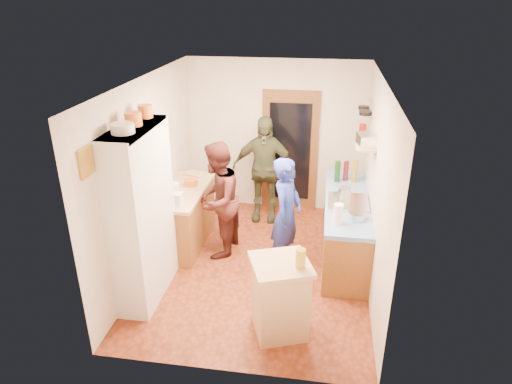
% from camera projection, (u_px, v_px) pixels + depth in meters
% --- Properties ---
extents(floor, '(3.00, 4.00, 0.02)m').
position_uv_depth(floor, '(258.00, 266.00, 6.51)').
color(floor, brown).
rests_on(floor, ground).
extents(ceiling, '(3.00, 4.00, 0.02)m').
position_uv_depth(ceiling, '(259.00, 80.00, 5.44)').
color(ceiling, silver).
rests_on(ceiling, ground).
extents(wall_back, '(3.00, 0.02, 2.60)m').
position_uv_depth(wall_back, '(276.00, 136.00, 7.79)').
color(wall_back, silver).
rests_on(wall_back, ground).
extents(wall_front, '(3.00, 0.02, 2.60)m').
position_uv_depth(wall_front, '(226.00, 265.00, 4.16)').
color(wall_front, silver).
rests_on(wall_front, ground).
extents(wall_left, '(0.02, 4.00, 2.60)m').
position_uv_depth(wall_left, '(148.00, 174.00, 6.18)').
color(wall_left, silver).
rests_on(wall_left, ground).
extents(wall_right, '(0.02, 4.00, 2.60)m').
position_uv_depth(wall_right, '(376.00, 188.00, 5.76)').
color(wall_right, silver).
rests_on(wall_right, ground).
extents(door_frame, '(0.95, 0.06, 2.10)m').
position_uv_depth(door_frame, '(290.00, 152.00, 7.82)').
color(door_frame, brown).
rests_on(door_frame, ground).
extents(door_glass, '(0.70, 0.02, 1.70)m').
position_uv_depth(door_glass, '(290.00, 152.00, 7.79)').
color(door_glass, black).
rests_on(door_glass, door_frame).
extents(hutch_body, '(0.40, 1.20, 2.20)m').
position_uv_depth(hutch_body, '(142.00, 215.00, 5.51)').
color(hutch_body, silver).
rests_on(hutch_body, ground).
extents(hutch_top_shelf, '(0.40, 1.14, 0.04)m').
position_uv_depth(hutch_top_shelf, '(133.00, 129.00, 5.07)').
color(hutch_top_shelf, silver).
rests_on(hutch_top_shelf, hutch_body).
extents(plate_stack, '(0.25, 0.25, 0.10)m').
position_uv_depth(plate_stack, '(123.00, 128.00, 4.82)').
color(plate_stack, white).
rests_on(plate_stack, hutch_top_shelf).
extents(orange_pot_a, '(0.19, 0.19, 0.15)m').
position_uv_depth(orange_pot_a, '(133.00, 119.00, 5.08)').
color(orange_pot_a, orange).
rests_on(orange_pot_a, hutch_top_shelf).
extents(orange_pot_b, '(0.17, 0.17, 0.15)m').
position_uv_depth(orange_pot_b, '(145.00, 111.00, 5.40)').
color(orange_pot_b, orange).
rests_on(orange_pot_b, hutch_top_shelf).
extents(left_counter_base, '(0.60, 1.40, 0.85)m').
position_uv_depth(left_counter_base, '(184.00, 218.00, 6.90)').
color(left_counter_base, brown).
rests_on(left_counter_base, ground).
extents(left_counter_top, '(0.64, 1.44, 0.05)m').
position_uv_depth(left_counter_top, '(182.00, 191.00, 6.72)').
color(left_counter_top, tan).
rests_on(left_counter_top, left_counter_base).
extents(toaster, '(0.24, 0.17, 0.17)m').
position_uv_depth(toaster, '(174.00, 199.00, 6.21)').
color(toaster, white).
rests_on(toaster, left_counter_top).
extents(kettle, '(0.19, 0.19, 0.18)m').
position_uv_depth(kettle, '(174.00, 190.00, 6.48)').
color(kettle, white).
rests_on(kettle, left_counter_top).
extents(orange_bowl, '(0.25, 0.25, 0.09)m').
position_uv_depth(orange_bowl, '(191.00, 182.00, 6.84)').
color(orange_bowl, orange).
rests_on(orange_bowl, left_counter_top).
extents(chopping_board, '(0.35, 0.30, 0.02)m').
position_uv_depth(chopping_board, '(195.00, 174.00, 7.25)').
color(chopping_board, tan).
rests_on(chopping_board, left_counter_top).
extents(right_counter_base, '(0.60, 2.20, 0.84)m').
position_uv_depth(right_counter_base, '(345.00, 229.00, 6.61)').
color(right_counter_base, brown).
rests_on(right_counter_base, ground).
extents(right_counter_top, '(0.62, 2.22, 0.06)m').
position_uv_depth(right_counter_top, '(347.00, 201.00, 6.43)').
color(right_counter_top, '#0946AC').
rests_on(right_counter_top, right_counter_base).
extents(hob, '(0.55, 0.58, 0.04)m').
position_uv_depth(hob, '(348.00, 202.00, 6.27)').
color(hob, silver).
rests_on(hob, right_counter_top).
extents(pot_on_hob, '(0.18, 0.18, 0.12)m').
position_uv_depth(pot_on_hob, '(345.00, 192.00, 6.41)').
color(pot_on_hob, silver).
rests_on(pot_on_hob, hob).
extents(bottle_a, '(0.09, 0.09, 0.33)m').
position_uv_depth(bottle_a, '(337.00, 171.00, 6.93)').
color(bottle_a, '#143F14').
rests_on(bottle_a, right_counter_top).
extents(bottle_b, '(0.08, 0.08, 0.31)m').
position_uv_depth(bottle_b, '(346.00, 171.00, 6.98)').
color(bottle_b, '#591419').
rests_on(bottle_b, right_counter_top).
extents(bottle_c, '(0.10, 0.10, 0.34)m').
position_uv_depth(bottle_c, '(355.00, 171.00, 6.92)').
color(bottle_c, olive).
rests_on(bottle_c, right_counter_top).
extents(paper_towel, '(0.14, 0.14, 0.27)m').
position_uv_depth(paper_towel, '(338.00, 214.00, 5.68)').
color(paper_towel, white).
rests_on(paper_towel, right_counter_top).
extents(mixing_bowl, '(0.28, 0.28, 0.09)m').
position_uv_depth(mixing_bowl, '(357.00, 216.00, 5.84)').
color(mixing_bowl, silver).
rests_on(mixing_bowl, right_counter_top).
extents(island_base, '(0.71, 0.71, 0.86)m').
position_uv_depth(island_base, '(280.00, 299.00, 5.10)').
color(island_base, tan).
rests_on(island_base, ground).
extents(island_top, '(0.80, 0.80, 0.05)m').
position_uv_depth(island_top, '(281.00, 265.00, 4.91)').
color(island_top, tan).
rests_on(island_top, island_base).
extents(cutting_board, '(0.43, 0.38, 0.02)m').
position_uv_depth(cutting_board, '(275.00, 262.00, 4.94)').
color(cutting_board, white).
rests_on(cutting_board, island_top).
extents(oil_jar, '(0.14, 0.14, 0.21)m').
position_uv_depth(oil_jar, '(301.00, 258.00, 4.78)').
color(oil_jar, '#AD9E2D').
rests_on(oil_jar, island_top).
extents(pan_rail, '(0.02, 0.65, 0.02)m').
position_uv_depth(pan_rail, '(370.00, 102.00, 6.84)').
color(pan_rail, silver).
rests_on(pan_rail, wall_right).
extents(pan_hang_a, '(0.18, 0.18, 0.05)m').
position_uv_depth(pan_hang_a, '(365.00, 113.00, 6.74)').
color(pan_hang_a, black).
rests_on(pan_hang_a, pan_rail).
extents(pan_hang_b, '(0.16, 0.16, 0.05)m').
position_uv_depth(pan_hang_b, '(364.00, 111.00, 6.93)').
color(pan_hang_b, black).
rests_on(pan_hang_b, pan_rail).
extents(pan_hang_c, '(0.17, 0.17, 0.05)m').
position_uv_depth(pan_hang_c, '(364.00, 108.00, 7.11)').
color(pan_hang_c, black).
rests_on(pan_hang_c, pan_rail).
extents(wall_shelf, '(0.26, 0.42, 0.03)m').
position_uv_depth(wall_shelf, '(366.00, 146.00, 6.02)').
color(wall_shelf, tan).
rests_on(wall_shelf, wall_right).
extents(radio, '(0.27, 0.33, 0.15)m').
position_uv_depth(radio, '(366.00, 140.00, 5.99)').
color(radio, silver).
rests_on(radio, wall_shelf).
extents(ext_bracket, '(0.06, 0.10, 0.04)m').
position_uv_depth(ext_bracket, '(366.00, 137.00, 7.24)').
color(ext_bracket, black).
rests_on(ext_bracket, wall_right).
extents(fire_extinguisher, '(0.11, 0.11, 0.32)m').
position_uv_depth(fire_extinguisher, '(362.00, 134.00, 7.23)').
color(fire_extinguisher, red).
rests_on(fire_extinguisher, wall_right).
extents(picture_frame, '(0.03, 0.25, 0.30)m').
position_uv_depth(picture_frame, '(86.00, 162.00, 4.48)').
color(picture_frame, gold).
rests_on(picture_frame, wall_left).
extents(person_hob, '(0.53, 0.67, 1.61)m').
position_uv_depth(person_hob, '(288.00, 215.00, 6.16)').
color(person_hob, navy).
rests_on(person_hob, ground).
extents(person_left, '(0.73, 0.90, 1.71)m').
position_uv_depth(person_left, '(221.00, 199.00, 6.51)').
color(person_left, '#421C17').
rests_on(person_left, ground).
extents(person_back, '(1.05, 0.45, 1.79)m').
position_uv_depth(person_back, '(264.00, 169.00, 7.48)').
color(person_back, '#3A3E26').
rests_on(person_back, ground).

